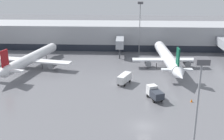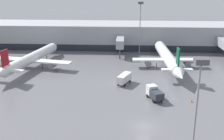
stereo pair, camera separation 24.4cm
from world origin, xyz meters
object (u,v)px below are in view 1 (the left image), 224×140
object	(u,v)px
parked_jet_0	(168,58)
service_truck_1	(155,93)
apron_light_mast_0	(200,78)
service_truck_2	(124,78)
traffic_cone_1	(192,100)
parked_jet_2	(30,59)
apron_light_mast_2	(140,13)

from	to	relation	value
parked_jet_0	service_truck_1	world-z (taller)	parked_jet_0
apron_light_mast_0	service_truck_2	bearing A→B (deg)	109.95
traffic_cone_1	service_truck_2	bearing A→B (deg)	144.85
service_truck_2	apron_light_mast_0	world-z (taller)	apron_light_mast_0
parked_jet_2	service_truck_2	bearing A→B (deg)	-101.84
parked_jet_0	service_truck_2	size ratio (longest dim) A/B	6.72
apron_light_mast_2	apron_light_mast_0	bearing A→B (deg)	-84.52
apron_light_mast_0	parked_jet_2	bearing A→B (deg)	133.08
parked_jet_0	service_truck_2	distance (m)	19.38
service_truck_1	apron_light_mast_0	world-z (taller)	apron_light_mast_0
service_truck_1	apron_light_mast_0	size ratio (longest dim) A/B	0.35
parked_jet_2	apron_light_mast_2	world-z (taller)	apron_light_mast_2
parked_jet_2	service_truck_2	xyz separation A→B (m)	(27.73, -11.77, -1.22)
apron_light_mast_2	parked_jet_0	bearing A→B (deg)	-63.92
parked_jet_2	apron_light_mast_0	bearing A→B (deg)	-125.76
service_truck_1	traffic_cone_1	world-z (taller)	service_truck_1
service_truck_1	service_truck_2	xyz separation A→B (m)	(-6.70, 9.15, 0.03)
parked_jet_0	traffic_cone_1	bearing A→B (deg)	-178.59
parked_jet_0	service_truck_2	world-z (taller)	parked_jet_0
apron_light_mast_0	traffic_cone_1	bearing A→B (deg)	78.22
service_truck_1	parked_jet_0	bearing A→B (deg)	-36.34
service_truck_2	parked_jet_2	bearing A→B (deg)	-89.44
service_truck_2	apron_light_mast_2	distance (m)	33.36
service_truck_2	parked_jet_0	bearing A→B (deg)	162.74
service_truck_1	service_truck_2	size ratio (longest dim) A/B	0.94
parked_jet_0	service_truck_1	xyz separation A→B (m)	(-5.94, -23.78, -1.38)
parked_jet_2	apron_light_mast_2	size ratio (longest dim) A/B	1.97
traffic_cone_1	service_truck_1	bearing A→B (deg)	172.02
traffic_cone_1	apron_light_mast_2	distance (m)	44.11
service_truck_1	apron_light_mast_2	world-z (taller)	apron_light_mast_2
parked_jet_0	parked_jet_2	bearing A→B (deg)	91.04
parked_jet_0	apron_light_mast_2	bearing A→B (deg)	23.07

